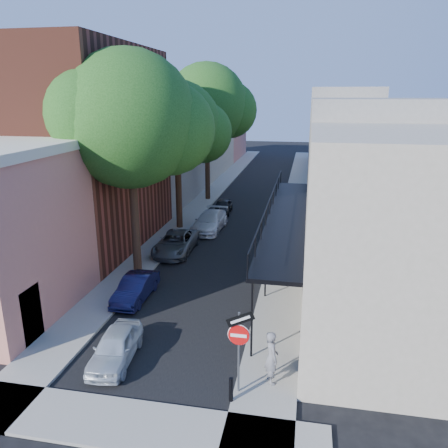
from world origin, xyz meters
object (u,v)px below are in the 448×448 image
at_px(oak_far, 213,106).
at_px(pedestrian, 272,357).
at_px(bollard, 231,390).
at_px(parked_car_e, 223,207).
at_px(parked_car_a, 116,347).
at_px(oak_mid, 183,128).
at_px(parked_car_c, 176,243).
at_px(parked_car_d, 210,222).
at_px(sign_post, 239,338).
at_px(oak_near, 139,122).
at_px(parked_car_b, 136,288).

distance_m(oak_far, pedestrian, 27.62).
height_order(bollard, oak_far, oak_far).
bearing_deg(parked_car_e, oak_far, 108.44).
bearing_deg(parked_car_a, oak_mid, 91.45).
relative_size(parked_car_a, parked_car_c, 0.75).
distance_m(bollard, parked_car_a, 4.69).
bearing_deg(parked_car_d, sign_post, -71.88).
bearing_deg(parked_car_e, parked_car_c, -98.76).
xyz_separation_m(bollard, parked_car_d, (-4.57, 17.43, 0.14)).
relative_size(oak_mid, parked_car_c, 2.30).
xyz_separation_m(parked_car_a, parked_car_e, (-0.13, 20.67, -0.01)).
relative_size(oak_near, parked_car_b, 3.33).
relative_size(bollard, pedestrian, 0.44).
xyz_separation_m(parked_car_d, pedestrian, (5.70, -16.24, 0.37)).
bearing_deg(oak_mid, sign_post, -69.14).
xyz_separation_m(parked_car_b, parked_car_d, (1.03, 11.18, 0.09)).
height_order(oak_far, pedestrian, oak_far).
height_order(bollard, parked_car_a, parked_car_a).
height_order(parked_car_d, pedestrian, pedestrian).
bearing_deg(parked_car_e, oak_mid, -115.20).
distance_m(sign_post, pedestrian, 1.57).
relative_size(sign_post, parked_car_a, 0.90).
height_order(bollard, parked_car_e, parked_car_e).
xyz_separation_m(oak_mid, pedestrian, (7.54, -16.55, -6.02)).
bearing_deg(pedestrian, oak_mid, 1.80).
bearing_deg(pedestrian, parked_car_b, 30.29).
bearing_deg(parked_car_c, parked_car_a, -85.22).
xyz_separation_m(oak_far, parked_car_c, (0.75, -14.12, -7.64)).
relative_size(oak_mid, parked_car_e, 3.12).
bearing_deg(pedestrian, oak_far, -6.42).
relative_size(oak_far, parked_car_a, 3.60).
bearing_deg(parked_car_e, parked_car_b, -96.31).
relative_size(oak_far, pedestrian, 6.53).
bearing_deg(pedestrian, oak_near, 18.43).
xyz_separation_m(parked_car_c, parked_car_e, (1.02, 9.51, -0.06)).
bearing_deg(pedestrian, parked_car_c, 7.69).
height_order(parked_car_c, parked_car_d, parked_car_d).
xyz_separation_m(sign_post, oak_mid, (-6.58, 17.26, 5.02)).
relative_size(oak_near, oak_far, 0.96).
distance_m(parked_car_e, pedestrian, 21.74).
distance_m(sign_post, oak_far, 27.80).
height_order(oak_near, oak_far, oak_far).
bearing_deg(bollard, parked_car_e, 101.67).
distance_m(oak_far, parked_car_d, 12.17).
relative_size(sign_post, oak_mid, 0.29).
xyz_separation_m(parked_car_d, parked_car_e, (-0.00, 4.73, -0.10)).
bearing_deg(oak_near, parked_car_c, 75.11).
height_order(sign_post, parked_car_a, sign_post).
relative_size(bollard, parked_car_d, 0.18).
xyz_separation_m(parked_car_c, parked_car_d, (1.03, 4.78, 0.04)).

